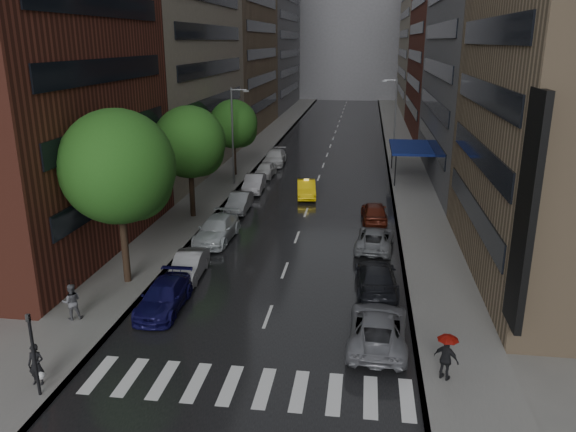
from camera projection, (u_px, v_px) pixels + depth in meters
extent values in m
plane|color=gray|center=(252.00, 360.00, 24.37)|extent=(220.00, 220.00, 0.00)
cube|color=black|center=(329.00, 149.00, 71.62)|extent=(14.00, 140.00, 0.01)
cube|color=gray|center=(260.00, 147.00, 72.78)|extent=(4.00, 140.00, 0.15)
cube|color=gray|center=(401.00, 150.00, 70.42)|extent=(4.00, 140.00, 0.15)
cube|color=silver|center=(98.00, 374.00, 23.27)|extent=(0.55, 2.80, 0.01)
cube|color=silver|center=(131.00, 377.00, 23.09)|extent=(0.55, 2.80, 0.01)
cube|color=silver|center=(163.00, 380.00, 22.91)|extent=(0.55, 2.80, 0.01)
cube|color=silver|center=(196.00, 382.00, 22.72)|extent=(0.55, 2.80, 0.01)
cube|color=silver|center=(230.00, 385.00, 22.54)|extent=(0.55, 2.80, 0.01)
cube|color=silver|center=(264.00, 388.00, 22.36)|extent=(0.55, 2.80, 0.01)
cube|color=silver|center=(299.00, 391.00, 22.17)|extent=(0.55, 2.80, 0.01)
cube|color=silver|center=(335.00, 394.00, 21.99)|extent=(0.55, 2.80, 0.01)
cube|color=silver|center=(371.00, 397.00, 21.81)|extent=(0.55, 2.80, 0.01)
cube|color=silver|center=(407.00, 400.00, 21.63)|extent=(0.55, 2.80, 0.01)
cube|color=maroon|center=(43.00, 45.00, 33.78)|extent=(8.00, 20.00, 26.00)
cube|color=gray|center=(172.00, 0.00, 55.26)|extent=(8.00, 28.00, 34.00)
cube|color=#937A5B|center=(237.00, 56.00, 83.52)|extent=(8.00, 28.00, 22.00)
cube|color=slate|center=(270.00, 9.00, 109.48)|extent=(8.00, 32.00, 38.00)
cube|color=#937A5B|center=(574.00, 5.00, 29.26)|extent=(8.00, 20.00, 30.00)
cube|color=slate|center=(481.00, 54.00, 52.84)|extent=(8.00, 28.00, 24.00)
cube|color=maroon|center=(447.00, 4.00, 77.50)|extent=(8.00, 28.00, 36.00)
cube|color=gray|center=(425.00, 36.00, 107.05)|extent=(8.00, 32.00, 28.00)
cube|color=black|center=(526.00, 214.00, 22.86)|extent=(0.30, 2.20, 10.00)
cube|color=slate|center=(350.00, 28.00, 131.10)|extent=(40.00, 14.00, 32.00)
cylinder|color=#382619|center=(124.00, 238.00, 31.21)|extent=(0.40, 0.40, 5.44)
sphere|color=#1E5116|center=(117.00, 167.00, 29.99)|extent=(6.21, 6.21, 6.21)
cylinder|color=#382619|center=(192.00, 188.00, 43.17)|extent=(0.40, 0.40, 4.76)
sphere|color=#1E5116|center=(189.00, 142.00, 42.10)|extent=(5.44, 5.44, 5.44)
cylinder|color=#382619|center=(234.00, 155.00, 56.79)|extent=(0.40, 0.40, 4.23)
sphere|color=#1E5116|center=(233.00, 124.00, 55.83)|extent=(4.84, 4.84, 4.84)
imported|color=yellow|center=(306.00, 189.00, 49.41)|extent=(2.16, 4.68, 1.49)
imported|color=#100E43|center=(164.00, 297.00, 28.69)|extent=(2.15, 5.03, 1.45)
imported|color=gray|center=(189.00, 266.00, 32.64)|extent=(1.74, 4.48, 1.45)
imported|color=silver|center=(217.00, 229.00, 38.66)|extent=(2.48, 5.62, 1.61)
imported|color=gray|center=(239.00, 202.00, 45.36)|extent=(1.62, 4.47, 1.46)
imported|color=#A09FA4|center=(254.00, 183.00, 51.21)|extent=(1.88, 4.79, 1.55)
imported|color=silver|center=(266.00, 170.00, 56.80)|extent=(1.95, 4.41, 1.48)
imported|color=silver|center=(275.00, 157.00, 62.42)|extent=(2.41, 5.57, 1.60)
imported|color=slate|center=(378.00, 328.00, 25.45)|extent=(2.81, 5.72, 1.56)
imported|color=black|center=(376.00, 278.00, 30.78)|extent=(2.49, 5.55, 1.58)
imported|color=slate|center=(375.00, 239.00, 37.12)|extent=(2.80, 5.27, 1.41)
imported|color=#4E1A0F|center=(374.00, 212.00, 42.71)|extent=(2.12, 4.70, 1.57)
imported|color=black|center=(36.00, 365.00, 22.14)|extent=(0.66, 0.46, 1.74)
sphere|color=white|center=(41.00, 376.00, 22.15)|extent=(0.32, 0.32, 0.32)
imported|color=#57575D|center=(72.00, 302.00, 27.37)|extent=(1.11, 1.02, 1.83)
imported|color=black|center=(70.00, 288.00, 27.15)|extent=(0.96, 0.98, 0.88)
imported|color=black|center=(446.00, 359.00, 22.46)|extent=(1.12, 0.94, 1.80)
imported|color=#A1140C|center=(448.00, 343.00, 22.24)|extent=(0.82, 0.82, 0.72)
cylinder|color=black|center=(35.00, 358.00, 21.24)|extent=(0.12, 0.12, 3.20)
imported|color=black|center=(30.00, 325.00, 20.82)|extent=(0.18, 0.15, 0.90)
cylinder|color=gray|center=(233.00, 137.00, 52.35)|extent=(0.18, 0.18, 9.00)
cube|color=gray|center=(246.00, 91.00, 50.91)|extent=(0.50, 0.22, 0.16)
cylinder|color=gray|center=(395.00, 119.00, 64.49)|extent=(0.18, 0.18, 9.00)
cube|color=gray|center=(385.00, 81.00, 63.41)|extent=(0.50, 0.22, 0.16)
cube|color=navy|center=(411.00, 147.00, 55.33)|extent=(4.00, 8.00, 0.25)
cylinder|color=black|center=(395.00, 170.00, 52.39)|extent=(0.12, 0.12, 3.00)
cylinder|color=black|center=(392.00, 155.00, 59.58)|extent=(0.12, 0.12, 3.00)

